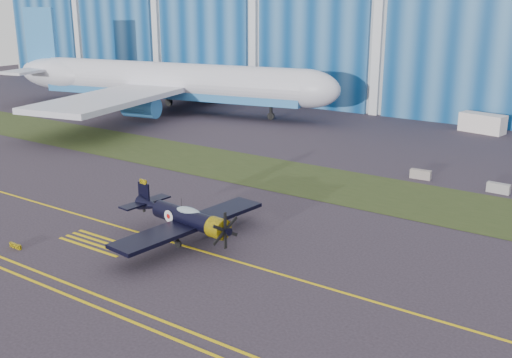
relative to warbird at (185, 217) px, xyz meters
The scene contains 11 objects.
ground 13.81m from the warbird, 18.18° to the left, with size 260.00×260.00×0.00m, color #382F3B.
grass_median 22.50m from the warbird, 54.56° to the left, with size 260.00×10.00×0.02m, color #475128.
taxiway_centreline 13.15m from the warbird, ahead, with size 200.00×0.20×0.02m, color yellow.
hold_short_ladder 6.56m from the warbird, 142.52° to the right, with size 6.00×2.40×0.02m, color yellow, non-canonical shape.
guard_board_left 11.98m from the warbird, 139.33° to the right, with size 1.20×0.15×0.35m, color yellow.
warbird is the anchor object (origin of this frame).
jetliner 53.52m from the warbird, 133.43° to the left, with size 69.95×62.64×21.30m.
shipping_container 50.55m from the warbird, 81.11° to the left, with size 5.67×2.27×2.46m, color white.
cart 73.07m from the warbird, 138.55° to the left, with size 2.10×1.26×1.26m, color silver.
barrier_a 26.26m from the warbird, 70.96° to the left, with size 2.00×0.60×0.90m, color #9E8F8A.
barrier_b 29.20m from the warbird, 57.04° to the left, with size 2.00×0.60×0.90m, color #9F9B9A.
Camera 1 is at (13.85, -34.44, 16.77)m, focal length 42.00 mm.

